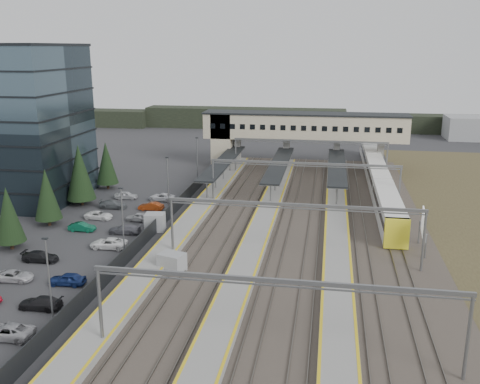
% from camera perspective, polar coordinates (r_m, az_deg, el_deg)
% --- Properties ---
extents(ground, '(220.00, 220.00, 0.00)m').
position_cam_1_polar(ground, '(70.45, -3.73, -4.54)').
color(ground, '#2B2B2D').
rests_on(ground, ground).
extents(conifer_row, '(4.42, 49.82, 9.50)m').
position_cam_1_polar(conifer_row, '(73.78, -21.39, -0.73)').
color(conifer_row, black).
rests_on(conifer_row, ground).
extents(car_park, '(10.46, 44.67, 1.29)m').
position_cam_1_polar(car_park, '(68.78, -15.74, -5.06)').
color(car_park, silver).
rests_on(car_park, ground).
extents(lampposts, '(0.50, 53.25, 8.07)m').
position_cam_1_polar(lampposts, '(72.47, -9.73, -0.56)').
color(lampposts, slate).
rests_on(lampposts, ground).
extents(fence, '(0.08, 90.00, 2.00)m').
position_cam_1_polar(fence, '(76.36, -7.64, -2.27)').
color(fence, '#26282B').
rests_on(fence, ground).
extents(relay_cabin_near, '(3.15, 2.68, 2.23)m').
position_cam_1_polar(relay_cabin_near, '(58.88, -7.27, -7.54)').
color(relay_cabin_near, gray).
rests_on(relay_cabin_near, ground).
extents(relay_cabin_far, '(2.78, 2.41, 2.33)m').
position_cam_1_polar(relay_cabin_far, '(72.41, -9.06, -3.17)').
color(relay_cabin_far, gray).
rests_on(relay_cabin_far, ground).
extents(rail_corridor, '(34.00, 90.00, 0.92)m').
position_cam_1_polar(rail_corridor, '(73.59, 4.28, -3.44)').
color(rail_corridor, '#332C27').
rests_on(rail_corridor, ground).
extents(canopies, '(23.10, 30.00, 3.28)m').
position_cam_1_polar(canopies, '(93.98, 4.19, 2.98)').
color(canopies, black).
rests_on(canopies, ground).
extents(footbridge, '(40.40, 6.40, 11.20)m').
position_cam_1_polar(footbridge, '(107.92, 5.39, 6.71)').
color(footbridge, tan).
rests_on(footbridge, ground).
extents(gantries, '(28.40, 62.28, 7.17)m').
position_cam_1_polar(gantries, '(69.85, 6.38, 0.38)').
color(gantries, slate).
rests_on(gantries, ground).
extents(train, '(2.96, 61.79, 3.72)m').
position_cam_1_polar(train, '(95.95, 14.42, 1.69)').
color(train, white).
rests_on(train, ground).
extents(billboard, '(0.74, 5.86, 4.97)m').
position_cam_1_polar(billboard, '(66.94, 18.99, -3.42)').
color(billboard, slate).
rests_on(billboard, ground).
extents(treeline_far, '(170.00, 19.00, 7.00)m').
position_cam_1_polar(treeline_far, '(158.33, 12.64, 7.29)').
color(treeline_far, black).
rests_on(treeline_far, ground).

